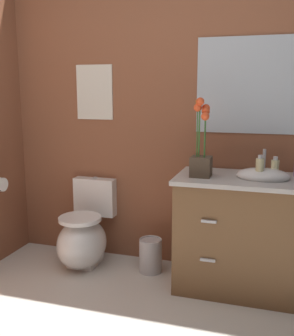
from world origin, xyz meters
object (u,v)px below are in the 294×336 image
Objects in this scene: flower_vase at (201,150)px; trash_bin at (151,255)px; vanity_cabinet at (242,232)px; wall_mirror at (251,85)px; lotion_bottle at (260,169)px; hand_wash_bottle at (275,168)px; wall_poster at (95,92)px; toilet at (84,236)px.

trash_bin is at bearing 162.67° from flower_vase.
vanity_cabinet is 1.07m from wall_mirror.
flower_vase is 3.22× the size of lotion_bottle.
wall_poster reaches higher than hand_wash_bottle.
wall_mirror reaches higher than lotion_bottle.
toilet is 4.08× the size of lotion_bottle.
wall_poster is at bearing 90.00° from toilet.
vanity_cabinet reaches higher than toilet.
wall_mirror is at bearing 50.42° from flower_vase.
toilet is at bearing 174.64° from flower_vase.
lotion_bottle is at bearing -74.36° from wall_mirror.
flower_vase is at bearing -20.47° from wall_poster.
wall_poster is at bearing 157.33° from trash_bin.
toilet is 0.69× the size of vanity_cabinet.
vanity_cabinet is 0.49m from lotion_bottle.
flower_vase reaches higher than trash_bin.
hand_wash_bottle is at bearing 0.51° from trash_bin.
wall_mirror reaches higher than toilet.
lotion_bottle is at bearing -8.23° from trash_bin.
wall_mirror is at bearing 18.38° from trash_bin.
hand_wash_bottle is 1.55m from wall_poster.
trash_bin is 0.34× the size of wall_mirror.
toilet is at bearing -176.32° from trash_bin.
vanity_cabinet is 1.62m from wall_poster.
wall_mirror is at bearing 131.19° from hand_wash_bottle.
wall_poster reaches higher than flower_vase.
vanity_cabinet is at bearing 12.01° from flower_vase.
wall_mirror is at bearing 105.64° from lotion_bottle.
vanity_cabinet is 6.98× the size of hand_wash_bottle.
wall_poster is at bearing 180.00° from wall_mirror.
wall_poster is (-0.96, 0.36, 0.39)m from flower_vase.
hand_wash_bottle is 0.63m from wall_mirror.
hand_wash_bottle is at bearing -48.81° from wall_mirror.
vanity_cabinet is at bearing -13.18° from wall_poster.
vanity_cabinet is at bearing -5.06° from trash_bin.
toilet is at bearing -167.95° from wall_mirror.
lotion_bottle is 1.11m from trash_bin.
wall_mirror reaches higher than wall_poster.
lotion_bottle is 0.66m from wall_mirror.
lotion_bottle is 0.16m from hand_wash_bottle.
flower_vase reaches higher than hand_wash_bottle.
lotion_bottle is (1.35, -0.08, 0.66)m from toilet.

